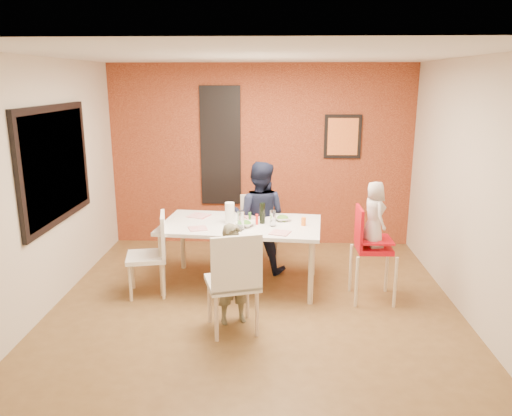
{
  "coord_description": "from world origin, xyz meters",
  "views": [
    {
      "loc": [
        0.21,
        -5.17,
        2.47
      ],
      "look_at": [
        0.0,
        0.3,
        1.05
      ],
      "focal_mm": 35.0,
      "sensor_mm": 36.0,
      "label": 1
    }
  ],
  "objects_px": {
    "chair_left": "(154,250)",
    "high_chair": "(369,245)",
    "child_far": "(259,217)",
    "wine_bottle": "(262,213)",
    "chair_near": "(234,278)",
    "dining_table": "(241,229)",
    "child_near": "(233,274)",
    "paper_towel_roll": "(230,213)",
    "toddler": "(374,214)",
    "chair_far": "(258,226)"
  },
  "relations": [
    {
      "from": "child_near",
      "to": "chair_left",
      "type": "bearing_deg",
      "value": 124.0
    },
    {
      "from": "chair_near",
      "to": "chair_left",
      "type": "xyz_separation_m",
      "value": [
        -1.02,
        0.94,
        -0.05
      ]
    },
    {
      "from": "chair_left",
      "to": "toddler",
      "type": "distance_m",
      "value": 2.55
    },
    {
      "from": "wine_bottle",
      "to": "paper_towel_roll",
      "type": "bearing_deg",
      "value": -179.52
    },
    {
      "from": "chair_near",
      "to": "chair_far",
      "type": "relative_size",
      "value": 1.11
    },
    {
      "from": "dining_table",
      "to": "child_far",
      "type": "height_order",
      "value": "child_far"
    },
    {
      "from": "high_chair",
      "to": "child_far",
      "type": "bearing_deg",
      "value": 55.67
    },
    {
      "from": "chair_left",
      "to": "chair_far",
      "type": "bearing_deg",
      "value": 119.47
    },
    {
      "from": "chair_near",
      "to": "dining_table",
      "type": "bearing_deg",
      "value": -106.14
    },
    {
      "from": "dining_table",
      "to": "chair_left",
      "type": "distance_m",
      "value": 1.06
    },
    {
      "from": "wine_bottle",
      "to": "chair_left",
      "type": "bearing_deg",
      "value": -166.37
    },
    {
      "from": "chair_near",
      "to": "chair_far",
      "type": "bearing_deg",
      "value": -111.74
    },
    {
      "from": "chair_left",
      "to": "high_chair",
      "type": "relative_size",
      "value": 0.89
    },
    {
      "from": "high_chair",
      "to": "child_near",
      "type": "bearing_deg",
      "value": 112.06
    },
    {
      "from": "dining_table",
      "to": "paper_towel_roll",
      "type": "height_order",
      "value": "paper_towel_roll"
    },
    {
      "from": "dining_table",
      "to": "child_far",
      "type": "relative_size",
      "value": 1.36
    },
    {
      "from": "high_chair",
      "to": "wine_bottle",
      "type": "relative_size",
      "value": 4.36
    },
    {
      "from": "child_near",
      "to": "toddler",
      "type": "bearing_deg",
      "value": 0.86
    },
    {
      "from": "child_near",
      "to": "wine_bottle",
      "type": "height_order",
      "value": "child_near"
    },
    {
      "from": "child_far",
      "to": "toddler",
      "type": "relative_size",
      "value": 1.97
    },
    {
      "from": "chair_far",
      "to": "wine_bottle",
      "type": "bearing_deg",
      "value": -99.47
    },
    {
      "from": "child_far",
      "to": "wine_bottle",
      "type": "relative_size",
      "value": 5.83
    },
    {
      "from": "chair_far",
      "to": "child_near",
      "type": "relative_size",
      "value": 0.9
    },
    {
      "from": "chair_near",
      "to": "high_chair",
      "type": "distance_m",
      "value": 1.7
    },
    {
      "from": "chair_far",
      "to": "child_near",
      "type": "bearing_deg",
      "value": -111.76
    },
    {
      "from": "chair_far",
      "to": "chair_left",
      "type": "xyz_separation_m",
      "value": [
        -1.19,
        -1.03,
        0.01
      ]
    },
    {
      "from": "dining_table",
      "to": "wine_bottle",
      "type": "distance_m",
      "value": 0.32
    },
    {
      "from": "high_chair",
      "to": "dining_table",
      "type": "bearing_deg",
      "value": 75.61
    },
    {
      "from": "dining_table",
      "to": "toddler",
      "type": "relative_size",
      "value": 2.68
    },
    {
      "from": "dining_table",
      "to": "chair_near",
      "type": "relative_size",
      "value": 1.87
    },
    {
      "from": "paper_towel_roll",
      "to": "high_chair",
      "type": "bearing_deg",
      "value": -12.85
    },
    {
      "from": "child_near",
      "to": "paper_towel_roll",
      "type": "height_order",
      "value": "child_near"
    },
    {
      "from": "dining_table",
      "to": "child_near",
      "type": "xyz_separation_m",
      "value": [
        -0.01,
        -0.98,
        -0.19
      ]
    },
    {
      "from": "paper_towel_roll",
      "to": "chair_near",
      "type": "bearing_deg",
      "value": -83.12
    },
    {
      "from": "toddler",
      "to": "wine_bottle",
      "type": "distance_m",
      "value": 1.31
    },
    {
      "from": "high_chair",
      "to": "paper_towel_roll",
      "type": "height_order",
      "value": "high_chair"
    },
    {
      "from": "chair_far",
      "to": "high_chair",
      "type": "distance_m",
      "value": 1.7
    },
    {
      "from": "child_far",
      "to": "wine_bottle",
      "type": "xyz_separation_m",
      "value": [
        0.05,
        -0.48,
        0.18
      ]
    },
    {
      "from": "dining_table",
      "to": "chair_left",
      "type": "bearing_deg",
      "value": -163.35
    },
    {
      "from": "child_near",
      "to": "paper_towel_roll",
      "type": "bearing_deg",
      "value": 75.76
    },
    {
      "from": "chair_far",
      "to": "wine_bottle",
      "type": "height_order",
      "value": "wine_bottle"
    },
    {
      "from": "high_chair",
      "to": "chair_near",
      "type": "bearing_deg",
      "value": 120.25
    },
    {
      "from": "child_near",
      "to": "child_far",
      "type": "bearing_deg",
      "value": 60.22
    },
    {
      "from": "chair_far",
      "to": "wine_bottle",
      "type": "distance_m",
      "value": 0.82
    },
    {
      "from": "dining_table",
      "to": "child_far",
      "type": "bearing_deg",
      "value": 66.99
    },
    {
      "from": "chair_left",
      "to": "high_chair",
      "type": "distance_m",
      "value": 2.48
    },
    {
      "from": "toddler",
      "to": "paper_towel_roll",
      "type": "relative_size",
      "value": 2.94
    },
    {
      "from": "chair_near",
      "to": "paper_towel_roll",
      "type": "xyz_separation_m",
      "value": [
        -0.15,
        1.24,
        0.32
      ]
    },
    {
      "from": "wine_bottle",
      "to": "high_chair",
      "type": "bearing_deg",
      "value": -16.91
    },
    {
      "from": "child_far",
      "to": "high_chair",
      "type": "bearing_deg",
      "value": 157.05
    }
  ]
}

